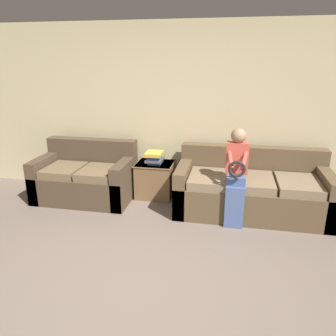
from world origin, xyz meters
TOP-DOWN VIEW (x-y plane):
  - ground_plane at (0.00, 0.00)m, footprint 14.00×14.00m
  - wall_back at (0.00, 2.65)m, footprint 6.60×0.06m
  - couch_main at (1.11, 2.08)m, footprint 2.03×0.94m
  - couch_side at (-1.32, 2.10)m, footprint 1.41×0.86m
  - child_left_seated at (0.88, 1.70)m, footprint 0.28×0.38m
  - side_shelf at (-0.31, 2.35)m, footprint 0.56×0.49m
  - book_stack at (-0.31, 2.34)m, footprint 0.25×0.30m

SIDE VIEW (x-z plane):
  - ground_plane at x=0.00m, z-range 0.00..0.00m
  - side_shelf at x=-0.31m, z-range 0.01..0.54m
  - couch_side at x=-1.32m, z-range -0.12..0.74m
  - couch_main at x=1.11m, z-range -0.11..0.73m
  - book_stack at x=-0.31m, z-range 0.54..0.71m
  - child_left_seated at x=0.88m, z-range 0.07..1.30m
  - wall_back at x=0.00m, z-range 0.00..2.55m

